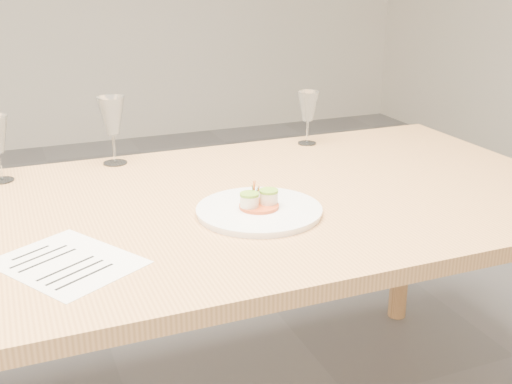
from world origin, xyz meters
name	(u,v)px	position (x,y,z in m)	size (l,w,h in m)	color
dining_table	(132,239)	(0.00, 0.00, 0.68)	(2.40, 1.00, 0.75)	tan
dinner_plate	(259,209)	(0.29, -0.12, 0.76)	(0.31, 0.31, 0.08)	white
recipe_sheet	(68,263)	(-0.17, -0.22, 0.75)	(0.33, 0.35, 0.00)	white
wine_glass_3	(112,117)	(0.04, 0.43, 0.89)	(0.08, 0.08, 0.20)	white
wine_glass_4	(308,107)	(0.68, 0.41, 0.87)	(0.07, 0.07, 0.18)	white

